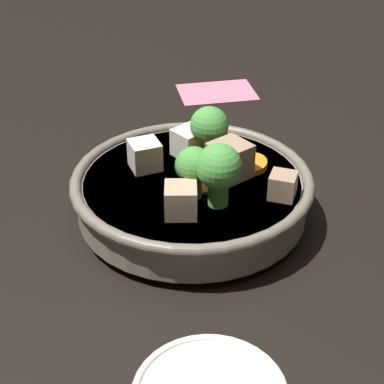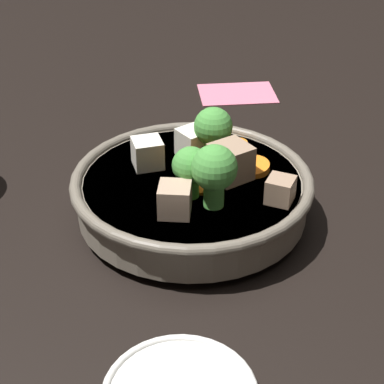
% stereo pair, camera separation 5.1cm
% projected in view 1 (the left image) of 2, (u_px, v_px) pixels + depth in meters
% --- Properties ---
extents(ground_plane, '(3.00, 3.00, 0.00)m').
position_uv_depth(ground_plane, '(192.00, 218.00, 0.67)').
color(ground_plane, black).
extents(stirfry_bowl, '(0.25, 0.25, 0.11)m').
position_uv_depth(stirfry_bowl, '(193.00, 188.00, 0.65)').
color(stirfry_bowl, slate).
rests_on(stirfry_bowl, ground_plane).
extents(napkin, '(0.12, 0.09, 0.00)m').
position_uv_depth(napkin, '(217.00, 92.00, 0.94)').
color(napkin, '#D16B84').
rests_on(napkin, ground_plane).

